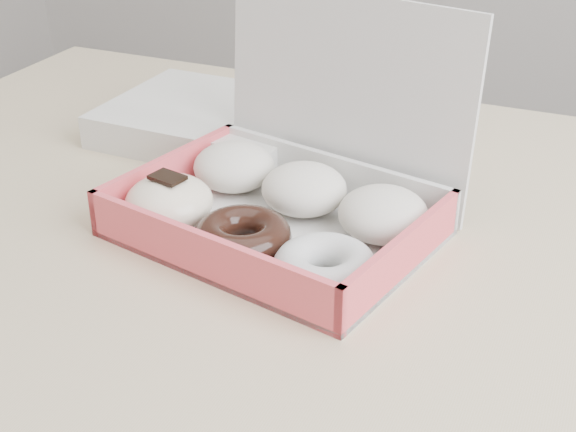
% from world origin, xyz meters
% --- Properties ---
extents(table, '(1.20, 0.80, 0.75)m').
position_xyz_m(table, '(0.00, 0.00, 0.67)').
color(table, tan).
rests_on(table, ground).
extents(donut_box, '(0.33, 0.30, 0.21)m').
position_xyz_m(donut_box, '(-0.03, -0.03, 0.78)').
color(donut_box, silver).
rests_on(donut_box, table).
extents(newspapers, '(0.26, 0.21, 0.04)m').
position_xyz_m(newspapers, '(-0.20, 0.15, 0.77)').
color(newspapers, white).
rests_on(newspapers, table).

